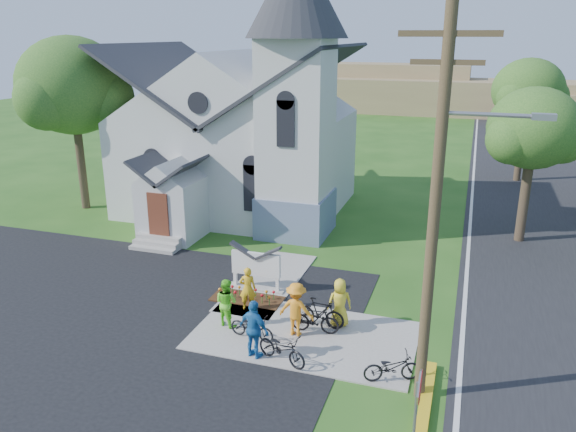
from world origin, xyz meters
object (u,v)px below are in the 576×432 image
(utility_pole, at_px, (438,202))
(cyclist_1, at_px, (226,302))
(stop_sign, at_px, (418,400))
(bike_0, at_px, (252,327))
(cyclist_4, at_px, (340,303))
(bike_1, at_px, (320,312))
(cyclist_3, at_px, (296,309))
(church_sign, at_px, (256,265))
(bike_4, at_px, (392,367))
(bike_3, at_px, (315,319))
(bike_2, at_px, (282,349))
(cyclist_2, at_px, (254,329))
(cyclist_0, at_px, (248,288))

(utility_pole, relative_size, cyclist_1, 6.20)
(stop_sign, relative_size, bike_0, 1.62)
(utility_pole, bearing_deg, cyclist_4, 134.90)
(bike_1, distance_m, cyclist_3, 1.01)
(church_sign, distance_m, cyclist_4, 4.00)
(church_sign, relative_size, bike_4, 1.38)
(bike_1, distance_m, bike_3, 0.45)
(bike_1, height_order, bike_3, bike_1)
(church_sign, xyz_separation_m, stop_sign, (6.63, -7.40, 0.75))
(church_sign, xyz_separation_m, cyclist_1, (0.09, -2.86, -0.17))
(cyclist_1, xyz_separation_m, bike_2, (2.45, -1.54, -0.36))
(stop_sign, bearing_deg, church_sign, 131.88)
(bike_0, distance_m, cyclist_2, 1.16)
(cyclist_1, height_order, cyclist_4, cyclist_4)
(bike_0, bearing_deg, stop_sign, -116.69)
(cyclist_4, bearing_deg, cyclist_3, 16.50)
(church_sign, bearing_deg, cyclist_4, -25.67)
(stop_sign, distance_m, cyclist_4, 6.49)
(bike_4, bearing_deg, bike_1, 25.64)
(bike_2, xyz_separation_m, cyclist_3, (-0.09, 1.66, 0.44))
(bike_1, xyz_separation_m, cyclist_2, (-1.35, -2.37, 0.41))
(stop_sign, distance_m, cyclist_3, 6.33)
(bike_0, bearing_deg, bike_4, -91.45)
(bike_2, relative_size, bike_3, 1.09)
(bike_2, relative_size, cyclist_3, 0.96)
(utility_pole, xyz_separation_m, stop_sign, (0.07, -2.70, -3.62))
(cyclist_0, xyz_separation_m, cyclist_2, (1.34, -2.76, 0.13))
(cyclist_0, distance_m, bike_1, 2.74)
(stop_sign, bearing_deg, cyclist_0, 137.47)
(cyclist_0, bearing_deg, church_sign, -97.38)
(bike_2, xyz_separation_m, bike_4, (3.17, 0.10, -0.03))
(stop_sign, distance_m, bike_4, 3.49)
(bike_3, xyz_separation_m, bike_4, (2.72, -1.85, -0.05))
(church_sign, relative_size, bike_1, 1.32)
(cyclist_0, height_order, bike_2, cyclist_0)
(bike_0, distance_m, bike_1, 2.31)
(utility_pole, bearing_deg, stop_sign, -88.51)
(bike_0, xyz_separation_m, cyclist_2, (0.46, -0.94, 0.51))
(cyclist_1, xyz_separation_m, bike_3, (2.89, 0.41, -0.34))
(cyclist_4, bearing_deg, stop_sign, 93.80)
(bike_2, height_order, cyclist_3, cyclist_3)
(bike_2, height_order, bike_4, bike_2)
(cyclist_3, bearing_deg, stop_sign, 134.25)
(bike_4, bearing_deg, utility_pole, -138.45)
(stop_sign, relative_size, cyclist_1, 1.54)
(bike_0, xyz_separation_m, bike_3, (1.77, 0.99, 0.07))
(stop_sign, bearing_deg, bike_0, 143.86)
(bike_3, height_order, cyclist_4, cyclist_4)
(church_sign, height_order, bike_4, church_sign)
(cyclist_1, distance_m, bike_2, 2.91)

